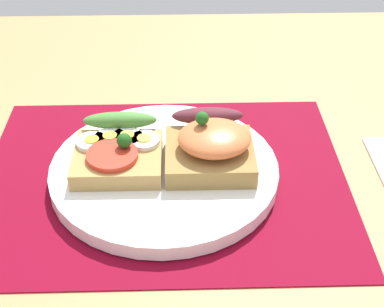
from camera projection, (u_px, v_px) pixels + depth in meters
ground_plane at (165, 190)px, 62.53cm from camera, size 120.00×90.00×3.20cm
placemat at (165, 178)px, 61.49cm from camera, size 39.56×30.82×0.30cm
plate at (164, 171)px, 60.92cm from camera, size 24.55×24.55×1.59cm
sandwich_egg_tomato at (118, 150)px, 60.09cm from camera, size 9.29×9.87×4.12cm
sandwich_salmon at (211, 144)px, 59.72cm from camera, size 9.34×10.04×6.09cm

